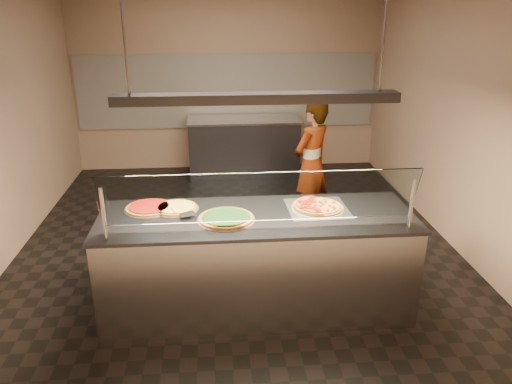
{
  "coord_description": "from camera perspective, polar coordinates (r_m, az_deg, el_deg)",
  "views": [
    {
      "loc": [
        -0.22,
        -5.29,
        2.66
      ],
      "look_at": [
        0.14,
        -0.99,
        1.02
      ],
      "focal_mm": 35.0,
      "sensor_mm": 36.0,
      "label": 1
    }
  ],
  "objects": [
    {
      "name": "half_pizza_sausage",
      "position": [
        4.53,
        8.39,
        -1.54
      ],
      "size": [
        0.23,
        0.45,
        0.04
      ],
      "color": "brown",
      "rests_on": "perforated_tray"
    },
    {
      "name": "wall_back",
      "position": [
        8.39,
        -3.3,
        12.82
      ],
      "size": [
        5.0,
        0.02,
        3.0
      ],
      "primitive_type": "cube",
      "color": "#957760",
      "rests_on": "ground"
    },
    {
      "name": "perforated_tray",
      "position": [
        4.52,
        7.04,
        -1.83
      ],
      "size": [
        0.55,
        0.55,
        0.01
      ],
      "color": "silver",
      "rests_on": "serving_counter"
    },
    {
      "name": "serving_counter",
      "position": [
        4.55,
        0.09,
        -8.03
      ],
      "size": [
        2.76,
        0.94,
        0.93
      ],
      "color": "#B7B7BC",
      "rests_on": "ground"
    },
    {
      "name": "prep_table",
      "position": [
        8.16,
        -1.39,
        5.19
      ],
      "size": [
        1.79,
        0.74,
        0.93
      ],
      "color": "#343439",
      "rests_on": "ground"
    },
    {
      "name": "ground",
      "position": [
        5.93,
        -2.14,
        -5.97
      ],
      "size": [
        5.0,
        6.0,
        0.02
      ],
      "primitive_type": "cube",
      "color": "black",
      "rests_on": "ground"
    },
    {
      "name": "pizza_spinach",
      "position": [
        4.26,
        -3.44,
        -2.98
      ],
      "size": [
        0.5,
        0.5,
        0.03
      ],
      "color": "silver",
      "rests_on": "serving_counter"
    },
    {
      "name": "heat_lamp_housing",
      "position": [
        4.05,
        0.1,
        10.68
      ],
      "size": [
        2.3,
        0.18,
        0.08
      ],
      "primitive_type": "cube",
      "color": "#343439",
      "rests_on": "ceiling"
    },
    {
      "name": "sneeze_guard",
      "position": [
        3.92,
        0.52,
        -0.69
      ],
      "size": [
        2.52,
        0.18,
        0.54
      ],
      "color": "#B7B7BC",
      "rests_on": "serving_counter"
    },
    {
      "name": "pizza_cheese",
      "position": [
        4.53,
        -9.11,
        -1.75
      ],
      "size": [
        0.41,
        0.41,
        0.03
      ],
      "color": "silver",
      "rests_on": "serving_counter"
    },
    {
      "name": "half_pizza_pepperoni",
      "position": [
        4.49,
        5.73,
        -1.55
      ],
      "size": [
        0.24,
        0.45,
        0.05
      ],
      "color": "brown",
      "rests_on": "perforated_tray"
    },
    {
      "name": "tile_band",
      "position": [
        8.39,
        -3.27,
        11.43
      ],
      "size": [
        4.9,
        0.02,
        1.2
      ],
      "primitive_type": "cube",
      "color": "silver",
      "rests_on": "wall_back"
    },
    {
      "name": "pizza_tomato",
      "position": [
        4.58,
        -12.13,
        -1.71
      ],
      "size": [
        0.44,
        0.44,
        0.03
      ],
      "color": "silver",
      "rests_on": "serving_counter"
    },
    {
      "name": "worker",
      "position": [
        6.21,
        6.34,
        3.2
      ],
      "size": [
        0.69,
        0.67,
        1.59
      ],
      "primitive_type": "imported",
      "rotation": [
        0.0,
        0.0,
        3.88
      ],
      "color": "#29242E",
      "rests_on": "ground"
    },
    {
      "name": "lamp_rod_right",
      "position": [
        4.2,
        14.55,
        17.9
      ],
      "size": [
        0.02,
        0.02,
        1.01
      ],
      "primitive_type": "cylinder",
      "color": "#B7B7BC",
      "rests_on": "ceiling"
    },
    {
      "name": "wall_right",
      "position": [
        6.07,
        22.32,
        8.23
      ],
      "size": [
        0.02,
        6.0,
        3.0
      ],
      "primitive_type": "cube",
      "color": "#957760",
      "rests_on": "ground"
    },
    {
      "name": "pizza_spatula",
      "position": [
        4.4,
        -8.73,
        -2.23
      ],
      "size": [
        0.23,
        0.22,
        0.02
      ],
      "color": "#B7B7BC",
      "rests_on": "pizza_spinach"
    },
    {
      "name": "lamp_rod_left",
      "position": [
        4.03,
        -14.93,
        17.77
      ],
      "size": [
        0.02,
        0.02,
        1.01
      ],
      "primitive_type": "cylinder",
      "color": "#B7B7BC",
      "rests_on": "ceiling"
    },
    {
      "name": "wall_front",
      "position": [
        2.57,
        0.7,
        -6.07
      ],
      "size": [
        5.0,
        0.02,
        3.0
      ],
      "primitive_type": "cube",
      "color": "#957760",
      "rests_on": "ground"
    }
  ]
}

